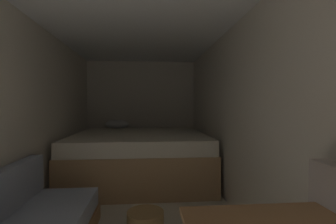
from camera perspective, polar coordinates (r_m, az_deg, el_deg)
name	(u,v)px	position (r m, az deg, el deg)	size (l,w,h in m)	color
wall_back	(141,112)	(5.15, -6.21, -0.10)	(2.30, 0.05, 2.12)	beige
wall_left	(14,121)	(2.70, -32.22, -1.76)	(0.05, 5.44, 2.12)	beige
wall_right	(247,120)	(2.61, 17.90, -1.71)	(0.05, 5.44, 2.12)	beige
ceiling_slab	(135,8)	(2.58, -7.74, 22.87)	(2.30, 5.44, 0.05)	white
bed	(140,156)	(4.12, -6.57, -10.05)	(2.08, 2.09, 0.92)	tan
wicker_basket	(145,221)	(2.57, -5.28, -24.02)	(0.35, 0.35, 0.19)	olive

